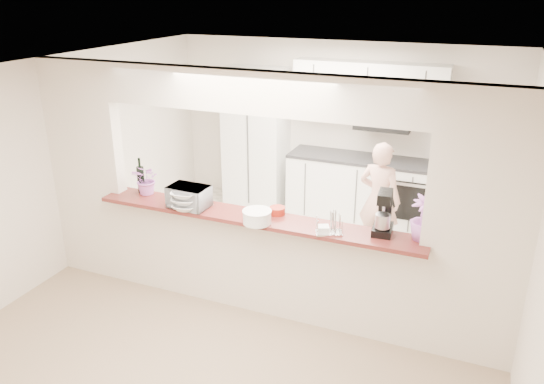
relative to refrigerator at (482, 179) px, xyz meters
The scene contains 19 objects.
floor 3.46m from the refrigerator, 127.72° to the right, with size 6.00×6.00×0.00m, color #9B8769.
tile_overlay 2.48m from the refrigerator, 151.78° to the right, with size 5.00×2.90×0.01m, color silver.
partition 3.41m from the refrigerator, 127.72° to the right, with size 5.00×0.15×2.50m.
bar_counter 3.37m from the refrigerator, 127.68° to the right, with size 3.40×0.38×1.09m.
kitchen_cabinets 2.24m from the refrigerator, behind, with size 3.15×0.62×2.25m.
refrigerator is the anchor object (origin of this frame).
flower_left 4.26m from the refrigerator, 142.18° to the right, with size 0.30×0.26×0.34m, color #EB7CD8.
wine_bottle_a 4.33m from the refrigerator, 143.21° to the right, with size 0.08×0.08×0.39m.
wine_bottle_b 4.32m from the refrigerator, 143.21° to the right, with size 0.07×0.07×0.33m.
toaster_oven 3.91m from the refrigerator, 135.00° to the right, with size 0.41×0.28×0.23m, color #B4B4B9.
serving_bowls 3.95m from the refrigerator, 134.28° to the right, with size 0.27×0.27×0.20m, color white.
plate_stack_a 3.46m from the refrigerator, 124.47° to the right, with size 0.28×0.28×0.13m.
plate_stack_b 3.46m from the refrigerator, 124.47° to the right, with size 0.27×0.27×0.09m.
red_bowl 3.18m from the refrigerator, 125.75° to the right, with size 0.16×0.16×0.07m, color maroon.
tan_bowl 3.35m from the refrigerator, 126.56° to the right, with size 0.16×0.16×0.07m, color tan.
utensil_caddy 3.08m from the refrigerator, 114.06° to the right, with size 0.27×0.22×0.22m.
stand_mixer 2.74m from the refrigerator, 107.21° to the right, with size 0.20×0.29×0.41m.
flower_right 2.68m from the refrigerator, 99.82° to the right, with size 0.24×0.24×0.42m, color #A664B9.
person 1.49m from the refrigerator, 140.16° to the right, with size 0.54×0.35×1.47m, color #D39C89.
Camera 1 is at (1.99, -4.39, 3.21)m, focal length 35.00 mm.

